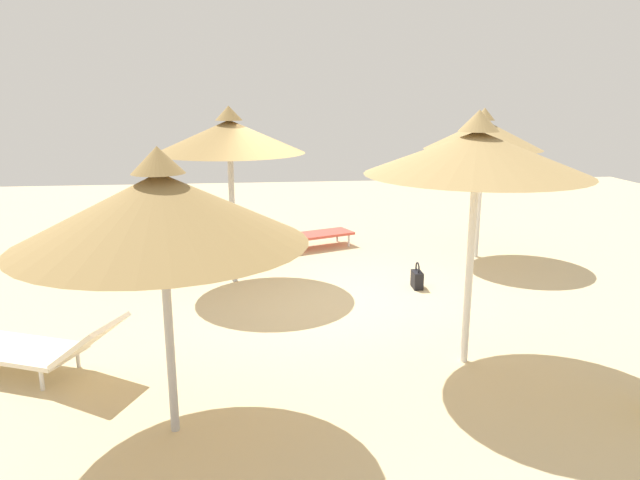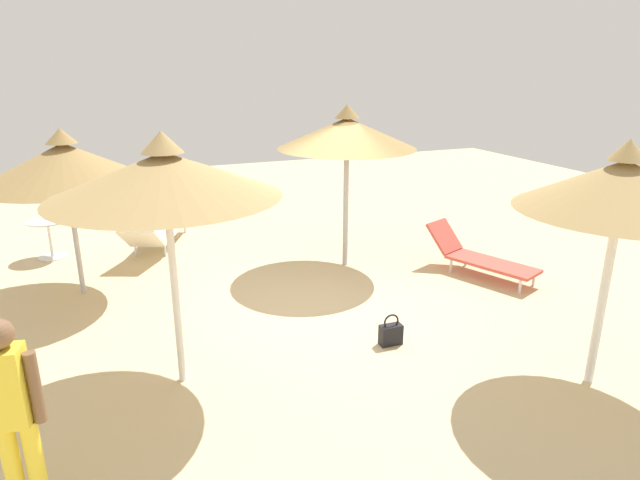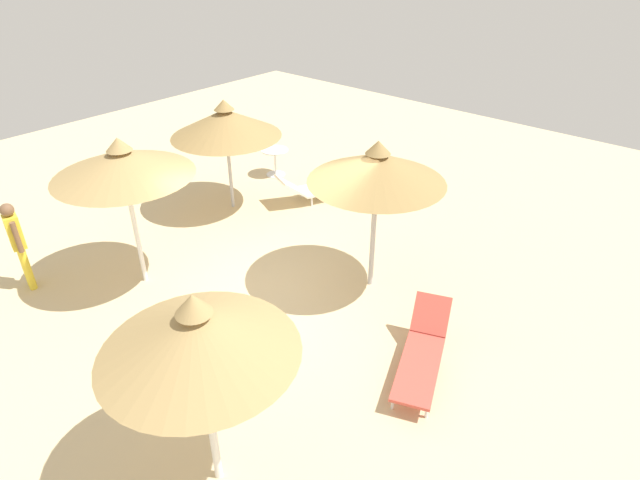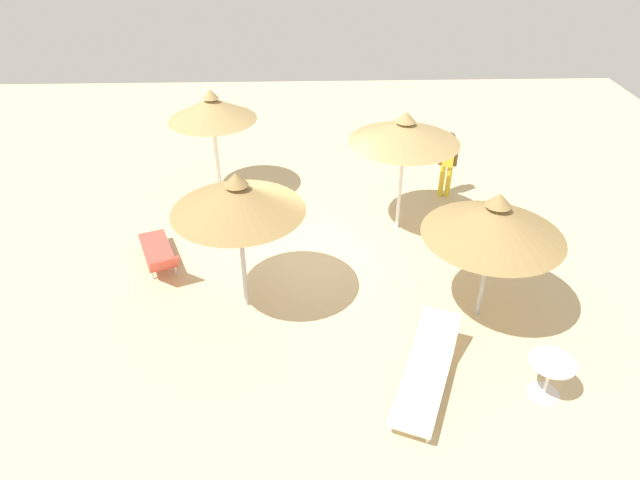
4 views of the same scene
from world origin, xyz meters
TOP-DOWN VIEW (x-y plane):
  - ground at (0.00, 0.00)m, footprint 24.00×24.00m
  - parasol_umbrella_far_right at (-1.77, -3.18)m, footprint 2.42×2.42m
  - parasol_umbrella_center at (-1.37, 1.12)m, footprint 2.32×2.32m
  - parasol_umbrella_front at (3.05, 2.10)m, footprint 2.08×2.08m
  - parasol_umbrella_near_left at (1.30, -2.12)m, footprint 2.35×2.35m
  - lounge_chair_back at (-3.50, -1.88)m, footprint 2.39×1.50m
  - lounge_chair_near_right at (-0.09, 2.98)m, footprint 1.98×1.22m
  - person_standing_edge at (2.78, -3.52)m, footprint 0.27×0.45m
  - handbag at (1.47, 0.45)m, footprint 0.15×0.29m
  - side_table_round at (-3.73, -3.72)m, footprint 0.71×0.71m

SIDE VIEW (x-z plane):
  - ground at x=0.00m, z-range -0.10..0.00m
  - handbag at x=1.47m, z-range -0.06..0.36m
  - lounge_chair_back at x=-3.50m, z-range -0.04..0.67m
  - lounge_chair_near_right at x=-0.09m, z-range -0.05..0.71m
  - side_table_round at x=-3.73m, z-range 0.13..0.84m
  - person_standing_edge at x=2.78m, z-range 0.12..1.81m
  - parasol_umbrella_far_right at x=-1.77m, z-range 0.76..3.30m
  - parasol_umbrella_front at x=3.05m, z-range 0.88..3.59m
  - parasol_umbrella_center at x=-1.37m, z-range 0.92..3.69m
  - parasol_umbrella_near_left at x=1.30m, z-range 0.95..3.74m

